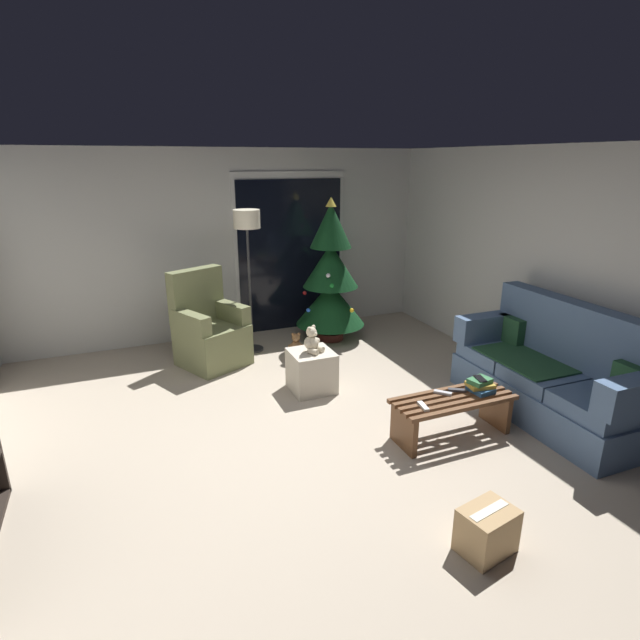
% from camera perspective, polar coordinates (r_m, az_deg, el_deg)
% --- Properties ---
extents(ground_plane, '(7.00, 7.00, 0.00)m').
position_cam_1_polar(ground_plane, '(4.48, -1.33, -13.63)').
color(ground_plane, '#B2A38E').
extents(wall_back, '(5.72, 0.12, 2.50)m').
position_cam_1_polar(wall_back, '(6.85, -10.85, 8.46)').
color(wall_back, beige).
rests_on(wall_back, ground).
extents(wall_right, '(0.12, 6.00, 2.50)m').
position_cam_1_polar(wall_right, '(5.64, 26.89, 4.81)').
color(wall_right, beige).
rests_on(wall_right, ground).
extents(patio_door_frame, '(1.60, 0.02, 2.20)m').
position_cam_1_polar(patio_door_frame, '(7.04, -3.44, 7.76)').
color(patio_door_frame, silver).
rests_on(patio_door_frame, ground).
extents(patio_door_glass, '(1.50, 0.02, 2.10)m').
position_cam_1_polar(patio_door_glass, '(7.03, -3.38, 7.33)').
color(patio_door_glass, black).
rests_on(patio_door_glass, ground).
extents(couch, '(0.82, 1.96, 1.08)m').
position_cam_1_polar(couch, '(5.21, 25.22, -5.80)').
color(couch, slate).
rests_on(couch, ground).
extents(coffee_table, '(1.10, 0.40, 0.38)m').
position_cam_1_polar(coffee_table, '(4.56, 14.99, -9.99)').
color(coffee_table, brown).
rests_on(coffee_table, ground).
extents(remote_white, '(0.07, 0.16, 0.02)m').
position_cam_1_polar(remote_white, '(4.27, 11.81, -9.69)').
color(remote_white, silver).
rests_on(remote_white, coffee_table).
extents(remote_graphite, '(0.16, 0.12, 0.02)m').
position_cam_1_polar(remote_graphite, '(4.62, 15.53, -7.79)').
color(remote_graphite, '#333338').
rests_on(remote_graphite, coffee_table).
extents(remote_silver, '(0.14, 0.14, 0.02)m').
position_cam_1_polar(remote_silver, '(4.54, 13.96, -8.13)').
color(remote_silver, '#ADADB2').
rests_on(remote_silver, coffee_table).
extents(book_stack, '(0.24, 0.22, 0.12)m').
position_cam_1_polar(book_stack, '(4.66, 17.97, -7.18)').
color(book_stack, '#285684').
rests_on(book_stack, coffee_table).
extents(cell_phone, '(0.10, 0.16, 0.01)m').
position_cam_1_polar(cell_phone, '(4.62, 17.97, -6.43)').
color(cell_phone, black).
rests_on(cell_phone, book_stack).
extents(christmas_tree, '(0.92, 0.92, 1.90)m').
position_cam_1_polar(christmas_tree, '(6.57, 1.21, 4.77)').
color(christmas_tree, '#4C1E19').
rests_on(christmas_tree, ground).
extents(armchair, '(0.91, 0.91, 1.13)m').
position_cam_1_polar(armchair, '(6.02, -12.63, -1.32)').
color(armchair, olive).
rests_on(armchair, ground).
extents(floor_lamp, '(0.32, 0.32, 1.78)m').
position_cam_1_polar(floor_lamp, '(6.10, -8.37, 9.87)').
color(floor_lamp, '#2D2D30').
rests_on(floor_lamp, ground).
extents(ottoman, '(0.44, 0.44, 0.44)m').
position_cam_1_polar(ottoman, '(5.26, -0.98, -5.88)').
color(ottoman, beige).
rests_on(ottoman, ground).
extents(teddy_bear_cream, '(0.21, 0.22, 0.29)m').
position_cam_1_polar(teddy_bear_cream, '(5.13, -0.91, -2.44)').
color(teddy_bear_cream, beige).
rests_on(teddy_bear_cream, ottoman).
extents(teddy_bear_chestnut_by_tree, '(0.21, 0.21, 0.29)m').
position_cam_1_polar(teddy_bear_chestnut_by_tree, '(6.25, -2.78, -2.90)').
color(teddy_bear_chestnut_by_tree, brown).
rests_on(teddy_bear_chestnut_by_tree, ground).
extents(cardboard_box_taped_mid_floor, '(0.38, 0.31, 0.30)m').
position_cam_1_polar(cardboard_box_taped_mid_floor, '(3.51, 18.66, -21.97)').
color(cardboard_box_taped_mid_floor, tan).
rests_on(cardboard_box_taped_mid_floor, ground).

